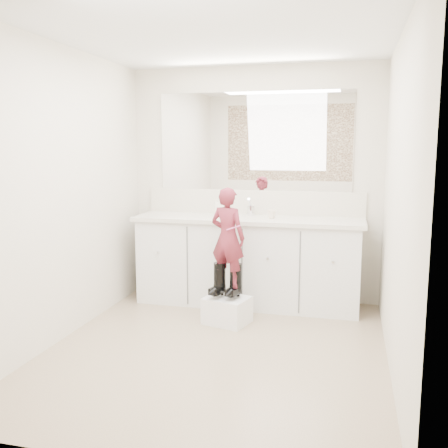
# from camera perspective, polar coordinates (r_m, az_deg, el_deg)

# --- Properties ---
(floor) EXTENTS (3.00, 3.00, 0.00)m
(floor) POSITION_cam_1_polar(r_m,az_deg,el_deg) (4.06, -0.90, -14.17)
(floor) COLOR #7F6653
(floor) RESTS_ON ground
(ceiling) EXTENTS (3.00, 3.00, 0.00)m
(ceiling) POSITION_cam_1_polar(r_m,az_deg,el_deg) (3.83, -0.99, 21.13)
(ceiling) COLOR white
(ceiling) RESTS_ON wall_back
(wall_back) EXTENTS (2.60, 0.00, 2.60)m
(wall_back) POSITION_cam_1_polar(r_m,az_deg,el_deg) (5.21, 3.40, 4.55)
(wall_back) COLOR beige
(wall_back) RESTS_ON floor
(wall_front) EXTENTS (2.60, 0.00, 2.60)m
(wall_front) POSITION_cam_1_polar(r_m,az_deg,el_deg) (2.35, -10.57, -0.68)
(wall_front) COLOR beige
(wall_front) RESTS_ON floor
(wall_left) EXTENTS (0.00, 3.00, 3.00)m
(wall_left) POSITION_cam_1_polar(r_m,az_deg,el_deg) (4.28, -18.00, 3.23)
(wall_left) COLOR beige
(wall_left) RESTS_ON floor
(wall_right) EXTENTS (0.00, 3.00, 3.00)m
(wall_right) POSITION_cam_1_polar(r_m,az_deg,el_deg) (3.64, 19.23, 2.27)
(wall_right) COLOR beige
(wall_right) RESTS_ON floor
(vanity_cabinet) EXTENTS (2.20, 0.55, 0.85)m
(vanity_cabinet) POSITION_cam_1_polar(r_m,az_deg,el_deg) (5.06, 2.73, -4.45)
(vanity_cabinet) COLOR silver
(vanity_cabinet) RESTS_ON floor
(countertop) EXTENTS (2.28, 0.58, 0.04)m
(countertop) POSITION_cam_1_polar(r_m,az_deg,el_deg) (4.97, 2.73, 0.52)
(countertop) COLOR beige
(countertop) RESTS_ON vanity_cabinet
(backsplash) EXTENTS (2.28, 0.03, 0.25)m
(backsplash) POSITION_cam_1_polar(r_m,az_deg,el_deg) (5.22, 3.35, 2.51)
(backsplash) COLOR beige
(backsplash) RESTS_ON countertop
(mirror) EXTENTS (2.00, 0.02, 1.00)m
(mirror) POSITION_cam_1_polar(r_m,az_deg,el_deg) (5.19, 3.42, 9.39)
(mirror) COLOR white
(mirror) RESTS_ON wall_back
(dot_panel) EXTENTS (2.00, 0.01, 1.20)m
(dot_panel) POSITION_cam_1_polar(r_m,az_deg,el_deg) (2.33, -10.78, 10.33)
(dot_panel) COLOR #472819
(dot_panel) RESTS_ON wall_front
(faucet) EXTENTS (0.08, 0.08, 0.10)m
(faucet) POSITION_cam_1_polar(r_m,az_deg,el_deg) (5.12, 3.11, 1.55)
(faucet) COLOR silver
(faucet) RESTS_ON countertop
(cup) EXTENTS (0.11, 0.11, 0.08)m
(cup) POSITION_cam_1_polar(r_m,az_deg,el_deg) (4.92, 5.46, 1.13)
(cup) COLOR beige
(cup) RESTS_ON countertop
(soap_bottle) EXTENTS (0.12, 0.12, 0.21)m
(soap_bottle) POSITION_cam_1_polar(r_m,az_deg,el_deg) (5.11, -0.54, 2.17)
(soap_bottle) COLOR silver
(soap_bottle) RESTS_ON countertop
(step_stool) EXTENTS (0.44, 0.40, 0.24)m
(step_stool) POSITION_cam_1_polar(r_m,az_deg,el_deg) (4.58, 0.36, -9.83)
(step_stool) COLOR white
(step_stool) RESTS_ON floor
(boot_left) EXTENTS (0.17, 0.23, 0.31)m
(boot_left) POSITION_cam_1_polar(r_m,az_deg,el_deg) (4.54, -0.50, -6.37)
(boot_left) COLOR black
(boot_left) RESTS_ON step_stool
(boot_right) EXTENTS (0.17, 0.23, 0.31)m
(boot_right) POSITION_cam_1_polar(r_m,az_deg,el_deg) (4.51, 1.36, -6.50)
(boot_right) COLOR black
(boot_right) RESTS_ON step_stool
(toddler) EXTENTS (0.37, 0.29, 0.90)m
(toddler) POSITION_cam_1_polar(r_m,az_deg,el_deg) (4.44, 0.43, -1.54)
(toddler) COLOR #B33748
(toddler) RESTS_ON step_stool
(toothbrush) EXTENTS (0.13, 0.05, 0.06)m
(toothbrush) POSITION_cam_1_polar(r_m,az_deg,el_deg) (4.33, 1.08, -0.44)
(toothbrush) COLOR #EB5BA6
(toothbrush) RESTS_ON toddler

